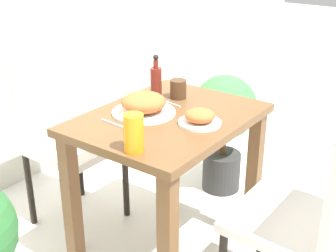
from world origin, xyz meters
TOP-DOWN VIEW (x-y plane):
  - dining_table at (0.00, 0.00)m, footprint 0.81×0.62m
  - chair_near at (-0.01, -0.66)m, footprint 0.42×0.42m
  - chair_far at (-0.03, 0.66)m, footprint 0.42×0.42m
  - food_plate at (-0.05, 0.10)m, footprint 0.28×0.28m
  - side_plate at (-0.00, -0.16)m, footprint 0.18×0.18m
  - drink_cup at (0.21, 0.09)m, footprint 0.08×0.08m
  - juice_glass at (-0.35, -0.11)m, footprint 0.07×0.07m
  - sauce_bottle at (0.17, 0.19)m, footprint 0.05×0.05m
  - fork_utensil at (-0.21, 0.10)m, footprint 0.02×0.19m
  - spoon_utensil at (0.12, 0.10)m, footprint 0.03×0.17m
  - potted_plant_right at (0.72, 0.12)m, footprint 0.38×0.38m

SIDE VIEW (x-z plane):
  - potted_plant_right at x=0.72m, z-range 0.09..0.81m
  - chair_near at x=-0.01m, z-range 0.06..0.97m
  - chair_far at x=-0.03m, z-range 0.06..0.97m
  - dining_table at x=0.00m, z-range 0.22..0.97m
  - fork_utensil at x=-0.21m, z-range 0.75..0.75m
  - spoon_utensil at x=0.12m, z-range 0.75..0.75m
  - side_plate at x=0.00m, z-range 0.74..0.81m
  - food_plate at x=-0.05m, z-range 0.74..0.84m
  - drink_cup at x=0.21m, z-range 0.75..0.84m
  - juice_glass at x=-0.35m, z-range 0.75..0.89m
  - sauce_bottle at x=0.17m, z-range 0.72..0.93m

